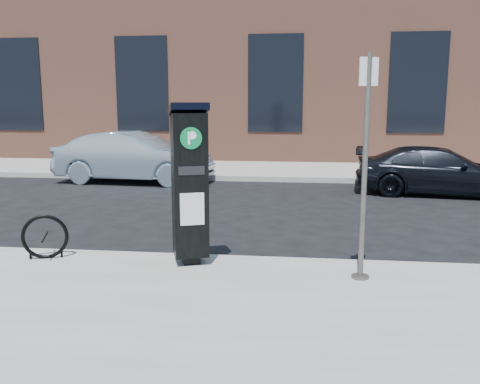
# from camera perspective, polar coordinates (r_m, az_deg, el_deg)

# --- Properties ---
(ground) EXTENTS (120.00, 120.00, 0.00)m
(ground) POSITION_cam_1_polar(r_m,az_deg,el_deg) (7.29, -1.16, -8.35)
(ground) COLOR black
(ground) RESTS_ON ground
(sidewalk_far) EXTENTS (60.00, 12.00, 0.15)m
(sidewalk_far) POSITION_cam_1_polar(r_m,az_deg,el_deg) (20.99, 4.18, 3.84)
(sidewalk_far) COLOR gray
(sidewalk_far) RESTS_ON ground
(curb_near) EXTENTS (60.00, 0.12, 0.16)m
(curb_near) POSITION_cam_1_polar(r_m,az_deg,el_deg) (7.25, -1.18, -7.84)
(curb_near) COLOR #9E9B93
(curb_near) RESTS_ON ground
(curb_far) EXTENTS (60.00, 0.12, 0.16)m
(curb_far) POSITION_cam_1_polar(r_m,az_deg,el_deg) (15.07, 3.09, 1.46)
(curb_far) COLOR #9E9B93
(curb_far) RESTS_ON ground
(building) EXTENTS (28.00, 10.05, 8.25)m
(building) POSITION_cam_1_polar(r_m,az_deg,el_deg) (23.94, 4.66, 14.33)
(building) COLOR #955A43
(building) RESTS_ON ground
(parking_kiosk) EXTENTS (0.61, 0.58, 2.15)m
(parking_kiosk) POSITION_cam_1_polar(r_m,az_deg,el_deg) (6.74, -5.67, 1.05)
(parking_kiosk) COLOR black
(parking_kiosk) RESTS_ON sidewalk_near
(sign_pole) EXTENTS (0.23, 0.22, 2.72)m
(sign_pole) POSITION_cam_1_polar(r_m,az_deg,el_deg) (6.25, 13.82, 2.41)
(sign_pole) COLOR #58544D
(sign_pole) RESTS_ON sidewalk_near
(bike_rack) EXTENTS (0.61, 0.26, 0.63)m
(bike_rack) POSITION_cam_1_polar(r_m,az_deg,el_deg) (7.57, -21.05, -4.74)
(bike_rack) COLOR black
(bike_rack) RESTS_ON sidewalk_near
(car_silver) EXTENTS (4.60, 1.90, 1.48)m
(car_silver) POSITION_cam_1_polar(r_m,az_deg,el_deg) (15.13, -11.79, 3.84)
(car_silver) COLOR #98B2C1
(car_silver) RESTS_ON ground
(car_dark) EXTENTS (4.32, 2.20, 1.20)m
(car_dark) POSITION_cam_1_polar(r_m,az_deg,el_deg) (13.81, 21.43, 2.21)
(car_dark) COLOR black
(car_dark) RESTS_ON ground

